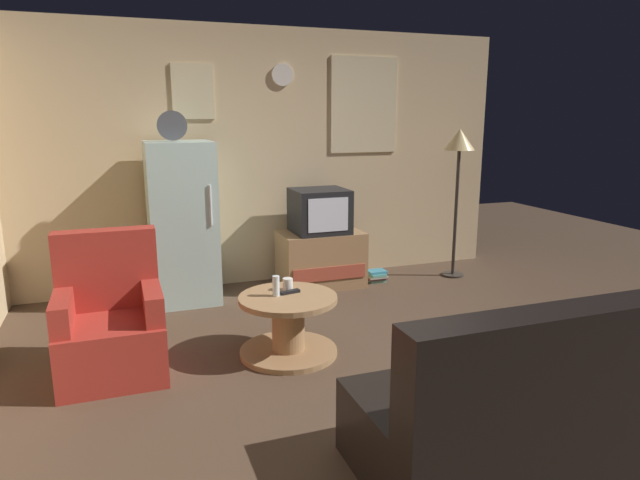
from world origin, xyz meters
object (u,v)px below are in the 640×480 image
(crt_tv, at_px, (320,211))
(coffee_table, at_px, (288,325))
(book_stack, at_px, (376,276))
(fridge, at_px, (182,223))
(armchair, at_px, (111,325))
(mug_ceramic_white, at_px, (288,284))
(standing_lamp, at_px, (459,151))
(tv_stand, at_px, (321,259))
(couch, at_px, (530,409))
(remote_control, at_px, (290,292))
(wine_glass, at_px, (276,286))

(crt_tv, distance_m, coffee_table, 1.81)
(coffee_table, relative_size, book_stack, 3.46)
(coffee_table, bearing_deg, fridge, 110.27)
(armchair, bearing_deg, mug_ceramic_white, -0.11)
(standing_lamp, relative_size, book_stack, 7.64)
(mug_ceramic_white, bearing_deg, armchair, 179.89)
(mug_ceramic_white, bearing_deg, tv_stand, 60.99)
(couch, bearing_deg, tv_stand, 88.84)
(tv_stand, bearing_deg, coffee_table, -117.96)
(armchair, bearing_deg, couch, -43.20)
(armchair, height_order, book_stack, armchair)
(remote_control, bearing_deg, armchair, 164.91)
(remote_control, bearing_deg, tv_stand, 51.03)
(fridge, xyz_separation_m, armchair, (-0.65, -1.38, -0.42))
(crt_tv, height_order, book_stack, crt_tv)
(armchair, bearing_deg, tv_stand, 34.29)
(tv_stand, xyz_separation_m, book_stack, (0.60, -0.09, -0.22))
(coffee_table, bearing_deg, couch, -66.38)
(crt_tv, height_order, mug_ceramic_white, crt_tv)
(wine_glass, xyz_separation_m, armchair, (-1.14, 0.11, -0.19))
(couch, distance_m, book_stack, 3.21)
(fridge, distance_m, armchair, 1.58)
(coffee_table, xyz_separation_m, armchair, (-1.22, 0.14, 0.11))
(wine_glass, xyz_separation_m, remote_control, (0.11, 0.02, -0.06))
(tv_stand, bearing_deg, wine_glass, -120.77)
(fridge, distance_m, coffee_table, 1.71)
(crt_tv, bearing_deg, book_stack, -8.19)
(book_stack, bearing_deg, fridge, 177.41)
(coffee_table, distance_m, armchair, 1.23)
(standing_lamp, height_order, coffee_table, standing_lamp)
(crt_tv, height_order, standing_lamp, standing_lamp)
(fridge, bearing_deg, mug_ceramic_white, -66.43)
(tv_stand, distance_m, remote_control, 1.67)
(fridge, height_order, coffee_table, fridge)
(fridge, bearing_deg, tv_stand, -0.01)
(coffee_table, xyz_separation_m, mug_ceramic_white, (0.04, 0.14, 0.27))
(fridge, bearing_deg, wine_glass, -72.00)
(tv_stand, xyz_separation_m, wine_glass, (-0.89, -1.49, 0.24))
(crt_tv, xyz_separation_m, standing_lamp, (1.51, -0.15, 0.57))
(standing_lamp, xyz_separation_m, remote_control, (-2.27, -1.31, -0.90))
(remote_control, bearing_deg, mug_ceramic_white, 73.63)
(coffee_table, relative_size, couch, 0.42)
(fridge, height_order, mug_ceramic_white, fridge)
(fridge, xyz_separation_m, standing_lamp, (2.86, -0.16, 0.60))
(tv_stand, bearing_deg, crt_tv, -175.63)
(coffee_table, bearing_deg, standing_lamp, 30.71)
(tv_stand, distance_m, book_stack, 0.64)
(fridge, relative_size, standing_lamp, 1.11)
(standing_lamp, xyz_separation_m, mug_ceramic_white, (-2.26, -1.23, -0.86))
(armchair, bearing_deg, crt_tv, 34.43)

